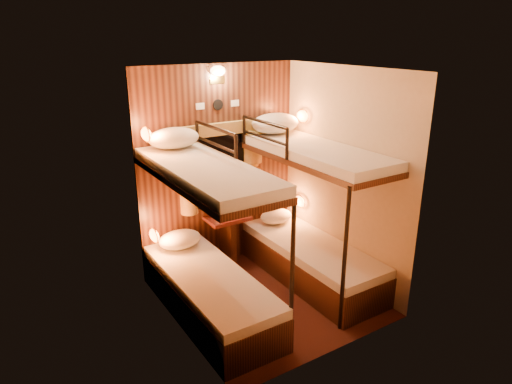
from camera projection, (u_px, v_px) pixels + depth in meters
floor at (267, 297)px, 4.94m from camera, size 2.10×2.10×0.00m
ceiling at (269, 69)px, 4.15m from camera, size 2.10×2.10×0.00m
wall_back at (218, 168)px, 5.38m from camera, size 2.40×0.00×2.40m
wall_front at (339, 229)px, 3.71m from camera, size 2.40×0.00×2.40m
wall_left at (174, 213)px, 4.04m from camera, size 0.00×2.40×2.40m
wall_right at (343, 177)px, 5.05m from camera, size 0.00×2.40×2.40m
back_panel at (219, 169)px, 5.37m from camera, size 2.00×0.03×2.40m
bunk_left at (209, 264)px, 4.48m from camera, size 0.72×1.90×1.82m
bunk_right at (312, 235)px, 5.14m from camera, size 0.72×1.90×1.82m
window at (220, 171)px, 5.35m from camera, size 1.00×0.12×0.79m
curtains at (221, 165)px, 5.30m from camera, size 1.10×0.22×1.00m
back_fixtures at (218, 78)px, 5.00m from camera, size 0.54×0.09×0.48m
reading_lamps at (233, 172)px, 5.09m from camera, size 2.00×0.20×1.25m
table at (228, 235)px, 5.48m from camera, size 0.50×0.34×0.66m
bottle_left at (218, 211)px, 5.29m from camera, size 0.07×0.07×0.25m
bottle_right at (234, 206)px, 5.46m from camera, size 0.06×0.06×0.22m
sachet_a at (232, 217)px, 5.40m from camera, size 0.09×0.08×0.01m
sachet_b at (237, 214)px, 5.48m from camera, size 0.08×0.07×0.01m
pillow_lower_left at (180, 239)px, 5.04m from camera, size 0.48×0.34×0.19m
pillow_lower_right at (276, 216)px, 5.71m from camera, size 0.43×0.30×0.17m
pillow_upper_left at (174, 138)px, 4.67m from camera, size 0.54×0.39×0.21m
pillow_upper_right at (275, 123)px, 5.36m from camera, size 0.60×0.43×0.24m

